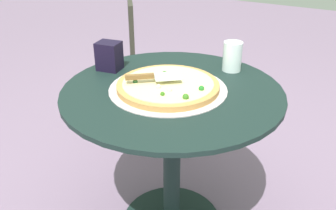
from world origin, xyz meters
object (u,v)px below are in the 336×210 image
object	(u,v)px
patio_table	(172,131)
drinking_cup	(232,56)
napkin_dispenser	(109,56)
pizza_on_tray	(168,86)
pizza_server	(153,77)
patio_chair_near	(151,60)

from	to	relation	value
patio_table	drinking_cup	distance (m)	0.41
drinking_cup	napkin_dispenser	bearing A→B (deg)	118.24
pizza_on_tray	pizza_server	bearing A→B (deg)	115.10
pizza_server	napkin_dispenser	xyz separation A→B (m)	(0.08, 0.27, 0.01)
patio_table	pizza_on_tray	world-z (taller)	pizza_on_tray
pizza_server	drinking_cup	world-z (taller)	drinking_cup
patio_table	patio_chair_near	size ratio (longest dim) A/B	0.97
pizza_on_tray	patio_chair_near	world-z (taller)	patio_chair_near
pizza_on_tray	patio_chair_near	distance (m)	0.84
pizza_server	drinking_cup	size ratio (longest dim) A/B	1.54
napkin_dispenser	drinking_cup	bearing A→B (deg)	-160.41
patio_table	drinking_cup	world-z (taller)	drinking_cup
patio_table	pizza_on_tray	distance (m)	0.21
patio_table	pizza_server	world-z (taller)	pizza_server
napkin_dispenser	patio_chair_near	distance (m)	0.67
patio_table	patio_chair_near	xyz separation A→B (m)	(0.64, 0.50, 0.01)
drinking_cup	napkin_dispenser	xyz separation A→B (m)	(-0.25, 0.46, -0.00)
patio_table	patio_chair_near	bearing A→B (deg)	37.94
drinking_cup	patio_chair_near	distance (m)	0.76
napkin_dispenser	patio_chair_near	size ratio (longest dim) A/B	0.14
patio_table	drinking_cup	bearing A→B (deg)	-24.03
pizza_on_tray	drinking_cup	distance (m)	0.34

